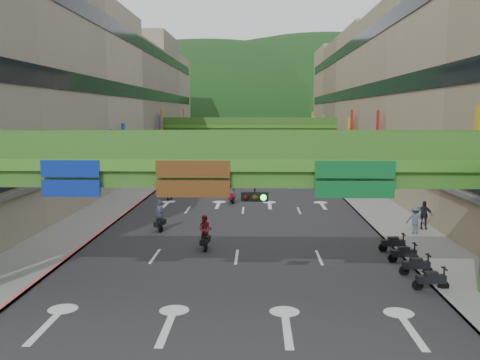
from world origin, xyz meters
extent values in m
plane|color=black|center=(0.00, 0.00, 0.00)|extent=(320.00, 320.00, 0.00)
cube|color=#28282B|center=(0.00, 50.00, 0.01)|extent=(18.00, 140.00, 0.02)
cube|color=gray|center=(-11.00, 50.00, 0.07)|extent=(4.00, 140.00, 0.15)
cube|color=gray|center=(11.00, 50.00, 0.07)|extent=(4.00, 140.00, 0.15)
cube|color=#CC5959|center=(-9.10, 50.00, 0.09)|extent=(0.20, 140.00, 0.18)
cube|color=gray|center=(9.10, 50.00, 0.09)|extent=(0.20, 140.00, 0.18)
cube|color=#9E937F|center=(-19.00, 50.00, 9.50)|extent=(12.00, 95.00, 19.00)
cube|color=black|center=(-12.95, 50.00, 4.20)|extent=(0.08, 90.25, 1.40)
cube|color=black|center=(-12.95, 50.00, 10.20)|extent=(0.08, 90.25, 1.40)
cube|color=black|center=(-12.95, 50.00, 16.20)|extent=(0.08, 90.25, 1.40)
cube|color=gray|center=(19.00, 50.00, 9.50)|extent=(12.00, 95.00, 19.00)
cube|color=black|center=(12.95, 50.00, 4.20)|extent=(0.08, 90.25, 1.40)
cube|color=black|center=(12.95, 50.00, 10.20)|extent=(0.08, 90.25, 1.40)
cube|color=black|center=(12.95, 50.00, 16.20)|extent=(0.08, 90.25, 1.40)
cube|color=#4C9E2D|center=(0.00, 6.00, 5.75)|extent=(28.00, 2.20, 0.50)
cube|color=#387223|center=(0.00, 6.00, 5.15)|extent=(28.00, 1.76, 0.70)
cube|color=#387223|center=(0.00, 4.96, 6.55)|extent=(28.00, 0.12, 1.10)
cube|color=#387223|center=(0.00, 7.04, 6.55)|extent=(28.00, 0.12, 1.10)
cube|color=navy|center=(-6.50, 4.92, 5.15)|extent=(2.40, 0.12, 1.50)
cube|color=#593314|center=(-1.50, 4.92, 5.15)|extent=(3.00, 0.12, 1.50)
cube|color=#0C5926|center=(5.00, 4.92, 5.15)|extent=(3.20, 0.12, 1.50)
cube|color=black|center=(1.00, 4.77, 4.50)|extent=(1.10, 0.28, 0.35)
cube|color=#4C9E2D|center=(0.00, 65.00, 5.75)|extent=(28.00, 2.20, 0.50)
cube|color=#387223|center=(0.00, 65.00, 5.15)|extent=(28.00, 1.76, 0.70)
cube|color=#4C9E2D|center=(-11.00, 65.00, 2.40)|extent=(0.60, 0.60, 4.80)
cube|color=#4C9E2D|center=(11.00, 65.00, 2.40)|extent=(0.60, 0.60, 4.80)
cube|color=#387223|center=(0.00, 63.96, 6.55)|extent=(28.00, 0.12, 1.10)
cube|color=#387223|center=(0.00, 66.04, 6.55)|extent=(28.00, 0.12, 1.10)
ellipsoid|color=#1C4419|center=(-15.00, 160.00, 0.00)|extent=(168.00, 140.00, 112.00)
ellipsoid|color=#1C4419|center=(25.00, 180.00, 0.00)|extent=(208.00, 176.00, 128.00)
cylinder|color=black|center=(0.00, 30.00, 6.20)|extent=(26.00, 0.03, 0.03)
cone|color=red|center=(-12.50, 30.00, 5.95)|extent=(0.36, 0.36, 0.40)
cone|color=gold|center=(-10.23, 30.00, 5.95)|extent=(0.36, 0.36, 0.40)
cone|color=#193FB2|center=(-7.95, 30.00, 5.95)|extent=(0.36, 0.36, 0.40)
cone|color=silver|center=(-5.68, 30.00, 5.95)|extent=(0.36, 0.36, 0.40)
cone|color=#198C33|center=(-3.41, 30.00, 5.95)|extent=(0.36, 0.36, 0.40)
cone|color=orange|center=(-1.14, 30.00, 5.95)|extent=(0.36, 0.36, 0.40)
cone|color=red|center=(1.14, 30.00, 5.95)|extent=(0.36, 0.36, 0.40)
cone|color=gold|center=(3.41, 30.00, 5.95)|extent=(0.36, 0.36, 0.40)
cone|color=#193FB2|center=(5.68, 30.00, 5.95)|extent=(0.36, 0.36, 0.40)
cone|color=silver|center=(7.95, 30.00, 5.95)|extent=(0.36, 0.36, 0.40)
cone|color=#198C33|center=(10.23, 30.00, 5.95)|extent=(0.36, 0.36, 0.40)
cone|color=orange|center=(12.50, 30.00, 5.95)|extent=(0.36, 0.36, 0.40)
cube|color=black|center=(-5.35, 18.32, 0.55)|extent=(0.65, 1.35, 0.35)
cube|color=black|center=(-5.35, 18.32, 0.80)|extent=(0.42, 0.61, 0.18)
cube|color=black|center=(-5.48, 18.86, 1.05)|extent=(0.55, 0.19, 0.06)
cylinder|color=black|center=(-5.48, 18.86, 0.25)|extent=(0.22, 0.51, 0.50)
cylinder|color=black|center=(-5.22, 17.79, 0.25)|extent=(0.22, 0.51, 0.50)
imported|color=#3A414D|center=(-5.35, 18.32, 1.21)|extent=(0.71, 0.55, 1.72)
cube|color=black|center=(-1.86, 13.57, 0.55)|extent=(0.53, 1.34, 0.35)
cube|color=black|center=(-1.86, 13.57, 0.80)|extent=(0.37, 0.59, 0.18)
cube|color=black|center=(-1.94, 14.11, 1.05)|extent=(0.55, 0.14, 0.06)
cylinder|color=black|center=(-1.94, 14.11, 0.25)|extent=(0.17, 0.51, 0.50)
cylinder|color=black|center=(-1.79, 13.02, 0.25)|extent=(0.17, 0.51, 0.50)
imported|color=maroon|center=(-1.86, 13.57, 1.18)|extent=(0.89, 0.74, 1.67)
cube|color=gray|center=(-6.76, 30.97, 0.55)|extent=(0.53, 1.34, 0.35)
cube|color=gray|center=(-6.76, 30.97, 0.80)|extent=(0.38, 0.59, 0.18)
cube|color=gray|center=(-6.69, 31.52, 1.05)|extent=(0.55, 0.14, 0.06)
cylinder|color=black|center=(-6.69, 31.52, 0.25)|extent=(0.17, 0.51, 0.50)
cylinder|color=black|center=(-6.84, 30.43, 0.25)|extent=(0.17, 0.51, 0.50)
imported|color=#292E3D|center=(-6.76, 30.97, 1.16)|extent=(1.00, 0.53, 1.62)
cube|color=maroon|center=(-1.06, 29.50, 0.55)|extent=(0.59, 1.34, 0.35)
cube|color=maroon|center=(-1.06, 29.50, 0.80)|extent=(0.40, 0.60, 0.18)
cube|color=maroon|center=(-1.16, 30.04, 1.05)|extent=(0.55, 0.16, 0.06)
cylinder|color=black|center=(-1.16, 30.04, 0.25)|extent=(0.19, 0.51, 0.50)
cylinder|color=black|center=(-0.95, 28.96, 0.25)|extent=(0.19, 0.51, 0.50)
imported|color=#45424C|center=(-1.06, 29.50, 1.25)|extent=(0.97, 0.73, 1.79)
cube|color=black|center=(8.80, 6.70, 0.55)|extent=(1.33, 0.49, 0.35)
cube|color=black|center=(8.80, 6.70, 0.80)|extent=(0.58, 0.36, 0.18)
cube|color=black|center=(9.35, 6.64, 1.05)|extent=(0.12, 0.55, 0.06)
cylinder|color=black|center=(9.35, 6.64, 0.25)|extent=(0.51, 0.15, 0.50)
cylinder|color=black|center=(8.25, 6.76, 0.25)|extent=(0.51, 0.15, 0.50)
cube|color=black|center=(8.80, 8.90, 0.55)|extent=(1.33, 0.49, 0.35)
cube|color=black|center=(8.80, 8.90, 0.80)|extent=(0.58, 0.36, 0.18)
cube|color=black|center=(9.35, 8.84, 1.05)|extent=(0.12, 0.55, 0.06)
cylinder|color=black|center=(9.35, 8.84, 0.25)|extent=(0.51, 0.15, 0.50)
cylinder|color=black|center=(8.25, 8.96, 0.25)|extent=(0.51, 0.15, 0.50)
cube|color=black|center=(8.80, 11.10, 0.55)|extent=(1.33, 0.49, 0.35)
cube|color=black|center=(8.80, 11.10, 0.80)|extent=(0.58, 0.36, 0.18)
cube|color=black|center=(9.35, 11.04, 1.05)|extent=(0.12, 0.55, 0.06)
cylinder|color=black|center=(9.35, 11.04, 0.25)|extent=(0.51, 0.15, 0.50)
cylinder|color=black|center=(8.25, 11.16, 0.25)|extent=(0.51, 0.15, 0.50)
cube|color=black|center=(8.80, 13.30, 0.55)|extent=(1.33, 0.49, 0.35)
cube|color=black|center=(8.80, 13.30, 0.80)|extent=(0.58, 0.36, 0.18)
cube|color=black|center=(9.35, 13.24, 1.05)|extent=(0.12, 0.55, 0.06)
cylinder|color=black|center=(9.35, 13.24, 0.25)|extent=(0.51, 0.15, 0.50)
cylinder|color=black|center=(8.25, 13.36, 0.25)|extent=(0.51, 0.15, 0.50)
imported|color=gray|center=(-2.07, 46.69, 0.67)|extent=(1.78, 4.17, 1.34)
imported|color=#EDA500|center=(2.30, 56.98, 0.62)|extent=(1.82, 3.75, 1.23)
imported|color=#9F2236|center=(9.80, 31.99, 0.92)|extent=(0.94, 0.76, 1.84)
imported|color=black|center=(12.20, 18.86, 0.94)|extent=(1.17, 0.64, 1.88)
imported|color=#405466|center=(11.25, 17.45, 0.90)|extent=(0.99, 0.84, 1.80)
camera|label=1|loc=(1.06, -16.41, 7.87)|focal=40.00mm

